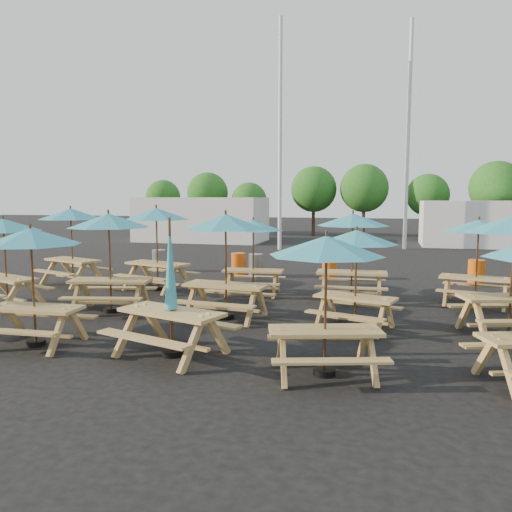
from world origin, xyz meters
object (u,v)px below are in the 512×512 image
(waste_bin_0, at_px, (159,261))
(waste_bin_2, at_px, (256,266))
(picnic_unit_4, at_px, (109,227))
(picnic_unit_8, at_px, (253,230))
(picnic_unit_10, at_px, (356,244))
(picnic_unit_14, at_px, (478,232))
(picnic_unit_6, at_px, (171,300))
(picnic_unit_5, at_px, (156,220))
(waste_bin_1, at_px, (238,264))
(picnic_unit_1, at_px, (4,231))
(picnic_unit_9, at_px, (326,256))
(picnic_unit_11, at_px, (353,226))
(picnic_unit_3, at_px, (31,245))
(picnic_unit_2, at_px, (71,219))
(waste_bin_3, at_px, (330,267))
(waste_bin_4, at_px, (476,273))
(picnic_unit_7, at_px, (226,229))

(waste_bin_0, distance_m, waste_bin_2, 3.91)
(picnic_unit_4, relative_size, picnic_unit_8, 1.11)
(picnic_unit_4, xyz_separation_m, picnic_unit_10, (5.77, -0.10, -0.25))
(picnic_unit_14, bearing_deg, picnic_unit_6, -122.20)
(picnic_unit_5, distance_m, waste_bin_1, 4.01)
(picnic_unit_1, height_order, picnic_unit_9, picnic_unit_1)
(picnic_unit_8, relative_size, picnic_unit_11, 0.91)
(picnic_unit_5, bearing_deg, picnic_unit_3, -70.76)
(waste_bin_0, bearing_deg, picnic_unit_1, -98.60)
(picnic_unit_2, bearing_deg, picnic_unit_8, 17.58)
(picnic_unit_6, distance_m, picnic_unit_8, 5.80)
(picnic_unit_2, bearing_deg, waste_bin_0, 87.32)
(picnic_unit_14, xyz_separation_m, waste_bin_0, (-10.50, 3.50, -1.49))
(waste_bin_3, bearing_deg, waste_bin_4, -1.26)
(waste_bin_2, bearing_deg, picnic_unit_10, -58.59)
(picnic_unit_8, height_order, waste_bin_2, picnic_unit_8)
(waste_bin_3, bearing_deg, waste_bin_2, -174.09)
(picnic_unit_10, distance_m, waste_bin_0, 10.25)
(picnic_unit_10, xyz_separation_m, waste_bin_3, (-1.26, 6.47, -1.39))
(picnic_unit_11, bearing_deg, picnic_unit_6, -118.22)
(picnic_unit_8, xyz_separation_m, waste_bin_0, (-4.63, 3.54, -1.43))
(picnic_unit_7, xyz_separation_m, picnic_unit_9, (2.62, -3.10, -0.18))
(waste_bin_3, bearing_deg, picnic_unit_6, -100.56)
(picnic_unit_2, relative_size, picnic_unit_11, 1.06)
(picnic_unit_5, distance_m, picnic_unit_8, 2.96)
(picnic_unit_6, relative_size, waste_bin_3, 2.96)
(picnic_unit_2, relative_size, waste_bin_4, 3.08)
(picnic_unit_10, bearing_deg, waste_bin_1, 141.53)
(picnic_unit_9, bearing_deg, waste_bin_4, 52.43)
(picnic_unit_7, bearing_deg, picnic_unit_11, 52.01)
(picnic_unit_1, relative_size, picnic_unit_8, 1.06)
(picnic_unit_8, height_order, picnic_unit_14, picnic_unit_14)
(waste_bin_0, bearing_deg, waste_bin_4, -1.44)
(picnic_unit_11, xyz_separation_m, waste_bin_4, (3.63, 3.37, -1.60))
(picnic_unit_4, height_order, waste_bin_4, picnic_unit_4)
(picnic_unit_1, distance_m, picnic_unit_7, 5.79)
(picnic_unit_14, bearing_deg, picnic_unit_11, -164.37)
(picnic_unit_2, xyz_separation_m, picnic_unit_6, (6.07, -5.89, -1.09))
(waste_bin_4, bearing_deg, waste_bin_2, -178.72)
(picnic_unit_1, height_order, picnic_unit_10, picnic_unit_1)
(picnic_unit_5, bearing_deg, picnic_unit_14, 16.55)
(picnic_unit_9, xyz_separation_m, waste_bin_4, (3.62, 9.28, -1.46))
(waste_bin_2, distance_m, waste_bin_3, 2.54)
(picnic_unit_2, relative_size, picnic_unit_3, 1.13)
(picnic_unit_14, relative_size, waste_bin_1, 2.73)
(picnic_unit_8, distance_m, waste_bin_1, 3.82)
(picnic_unit_4, relative_size, waste_bin_3, 2.95)
(picnic_unit_14, xyz_separation_m, waste_bin_2, (-6.62, 3.07, -1.49))
(picnic_unit_11, height_order, waste_bin_4, picnic_unit_11)
(waste_bin_3, bearing_deg, picnic_unit_11, -74.27)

